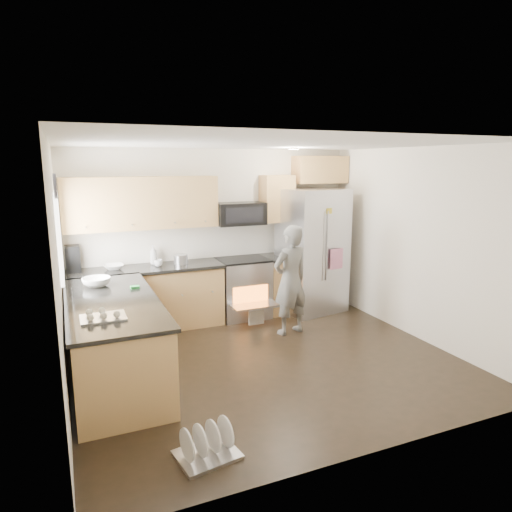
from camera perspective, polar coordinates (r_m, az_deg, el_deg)
name	(u,v)px	position (r m, az deg, el deg)	size (l,w,h in m)	color
ground	(267,361)	(5.75, 1.36, -12.98)	(4.50, 4.50, 0.00)	black
room_shell	(264,226)	(5.28, 1.00, 3.81)	(4.54, 4.04, 2.62)	white
back_cabinet_run	(182,261)	(6.85, -9.20, -0.59)	(4.45, 0.64, 2.50)	#B07B46
peninsula	(114,339)	(5.38, -17.31, -9.92)	(0.96, 2.36, 1.03)	#B07B46
stove_range	(243,275)	(7.13, -1.67, -2.33)	(0.76, 0.97, 1.79)	#B7B7BC
refrigerator	(312,251)	(7.42, 7.06, 0.63)	(1.09, 0.91, 1.99)	#B7B7BC
person	(290,280)	(6.41, 4.32, -3.03)	(0.57, 0.37, 1.55)	slate
dish_rack	(207,447)	(4.10, -6.15, -22.69)	(0.55, 0.47, 0.30)	#B7B7BC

